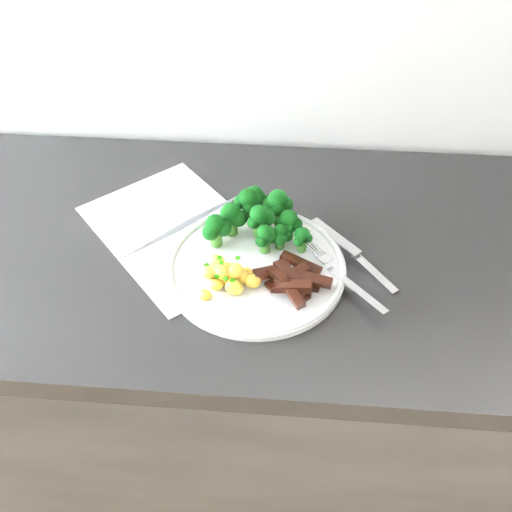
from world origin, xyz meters
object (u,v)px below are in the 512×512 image
(broccoli, at_px, (259,217))
(beef_strips, at_px, (291,279))
(counter, at_px, (222,388))
(knife, at_px, (363,263))
(plate, at_px, (256,266))
(potatoes, at_px, (228,276))
(fork, at_px, (345,279))
(recipe_paper, at_px, (177,230))

(broccoli, height_order, beef_strips, broccoli)
(counter, distance_m, knife, 0.51)
(counter, height_order, plate, plate)
(plate, height_order, potatoes, potatoes)
(potatoes, xyz_separation_m, knife, (0.21, 0.06, -0.02))
(beef_strips, distance_m, knife, 0.12)
(plate, distance_m, fork, 0.14)
(fork, height_order, knife, fork)
(potatoes, xyz_separation_m, fork, (0.18, 0.02, -0.01))
(knife, bearing_deg, beef_strips, -153.38)
(counter, height_order, recipe_paper, recipe_paper)
(recipe_paper, height_order, beef_strips, beef_strips)
(fork, relative_size, knife, 0.95)
(potatoes, bearing_deg, beef_strips, 3.64)
(recipe_paper, bearing_deg, knife, -11.25)
(counter, bearing_deg, broccoli, 14.15)
(potatoes, height_order, knife, potatoes)
(beef_strips, relative_size, fork, 0.80)
(counter, relative_size, knife, 14.40)
(plate, xyz_separation_m, broccoli, (-0.00, 0.07, 0.04))
(plate, distance_m, knife, 0.17)
(plate, height_order, knife, knife)
(fork, distance_m, knife, 0.06)
(counter, height_order, potatoes, potatoes)
(beef_strips, distance_m, fork, 0.08)
(counter, distance_m, plate, 0.45)
(counter, bearing_deg, fork, -19.71)
(recipe_paper, bearing_deg, counter, -25.39)
(counter, relative_size, potatoes, 25.68)
(recipe_paper, bearing_deg, fork, -20.99)
(recipe_paper, distance_m, potatoes, 0.16)
(plate, bearing_deg, potatoes, -132.74)
(recipe_paper, distance_m, plate, 0.16)
(beef_strips, bearing_deg, counter, 147.04)
(plate, bearing_deg, counter, 147.10)
(counter, height_order, knife, knife)
(potatoes, xyz_separation_m, beef_strips, (0.09, 0.01, -0.01))
(knife, bearing_deg, potatoes, -163.34)
(plate, height_order, fork, fork)
(knife, bearing_deg, recipe_paper, 168.75)
(counter, xyz_separation_m, potatoes, (0.04, -0.09, 0.46))
(potatoes, height_order, beef_strips, potatoes)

